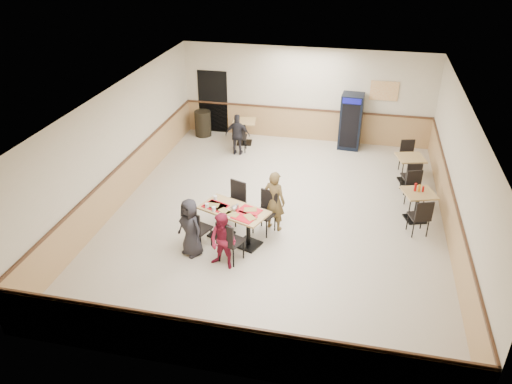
% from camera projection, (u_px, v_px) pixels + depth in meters
% --- Properties ---
extents(ground, '(10.00, 10.00, 0.00)m').
position_uv_depth(ground, '(277.00, 215.00, 12.33)').
color(ground, beige).
rests_on(ground, ground).
extents(room_shell, '(10.00, 10.00, 10.00)m').
position_uv_depth(room_shell, '(356.00, 158.00, 13.90)').
color(room_shell, silver).
rests_on(room_shell, ground).
extents(main_table, '(1.69, 1.25, 0.81)m').
position_uv_depth(main_table, '(234.00, 220.00, 11.12)').
color(main_table, black).
rests_on(main_table, ground).
extents(main_chairs, '(1.89, 2.14, 1.03)m').
position_uv_depth(main_chairs, '(232.00, 220.00, 11.16)').
color(main_chairs, black).
rests_on(main_chairs, ground).
extents(diner_woman_left, '(0.78, 0.69, 1.33)m').
position_uv_depth(diner_woman_left, '(190.00, 227.00, 10.62)').
color(diner_woman_left, black).
rests_on(diner_woman_left, ground).
extents(diner_woman_right, '(0.73, 0.64, 1.27)m').
position_uv_depth(diner_woman_right, '(223.00, 241.00, 10.22)').
color(diner_woman_right, maroon).
rests_on(diner_woman_right, ground).
extents(diner_man_opposite, '(0.63, 0.51, 1.48)m').
position_uv_depth(diner_man_opposite, '(274.00, 201.00, 11.46)').
color(diner_man_opposite, brown).
rests_on(diner_man_opposite, ground).
extents(lone_diner, '(0.77, 0.35, 1.29)m').
position_uv_depth(lone_diner, '(238.00, 135.00, 15.21)').
color(lone_diner, black).
rests_on(lone_diner, ground).
extents(tabletop_clutter, '(1.38, 0.90, 0.12)m').
position_uv_depth(tabletop_clutter, '(230.00, 209.00, 10.94)').
color(tabletop_clutter, red).
rests_on(tabletop_clutter, main_table).
extents(side_table_near, '(0.90, 0.90, 0.76)m').
position_uv_depth(side_table_near, '(418.00, 202.00, 11.91)').
color(side_table_near, black).
rests_on(side_table_near, ground).
extents(side_table_near_chair_south, '(0.57, 0.57, 0.96)m').
position_uv_depth(side_table_near_chair_south, '(419.00, 215.00, 11.40)').
color(side_table_near_chair_south, black).
rests_on(side_table_near_chair_south, ground).
extents(side_table_near_chair_north, '(0.57, 0.57, 0.96)m').
position_uv_depth(side_table_near_chair_north, '(416.00, 191.00, 12.44)').
color(side_table_near_chair_north, black).
rests_on(side_table_near_chair_north, ground).
extents(side_table_far, '(0.86, 0.86, 0.75)m').
position_uv_depth(side_table_far, '(409.00, 165.00, 13.65)').
color(side_table_far, black).
rests_on(side_table_far, ground).
extents(side_table_far_chair_south, '(0.54, 0.54, 0.95)m').
position_uv_depth(side_table_far_chair_south, '(410.00, 176.00, 13.15)').
color(side_table_far_chair_south, black).
rests_on(side_table_far_chair_south, ground).
extents(side_table_far_chair_north, '(0.54, 0.54, 0.95)m').
position_uv_depth(side_table_far_chair_north, '(408.00, 157.00, 14.18)').
color(side_table_far_chair_north, black).
rests_on(side_table_far_chair_north, ground).
extents(condiment_caddy, '(0.23, 0.06, 0.20)m').
position_uv_depth(condiment_caddy, '(418.00, 188.00, 11.79)').
color(condiment_caddy, '#A00D0B').
rests_on(condiment_caddy, side_table_near).
extents(back_table, '(0.81, 0.81, 0.77)m').
position_uv_depth(back_table, '(244.00, 128.00, 16.02)').
color(back_table, black).
rests_on(back_table, ground).
extents(back_table_chair_lone, '(0.51, 0.51, 0.98)m').
position_uv_depth(back_table_chair_lone, '(240.00, 136.00, 15.50)').
color(back_table_chair_lone, black).
rests_on(back_table_chair_lone, ground).
extents(pepsi_cooler, '(0.70, 0.71, 1.75)m').
position_uv_depth(pepsi_cooler, '(351.00, 121.00, 15.56)').
color(pepsi_cooler, black).
rests_on(pepsi_cooler, ground).
extents(trash_bin, '(0.54, 0.54, 0.85)m').
position_uv_depth(trash_bin, '(203.00, 123.00, 16.64)').
color(trash_bin, black).
rests_on(trash_bin, ground).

